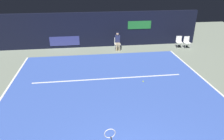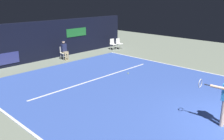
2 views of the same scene
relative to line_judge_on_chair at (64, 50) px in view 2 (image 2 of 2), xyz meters
name	(u,v)px [view 2 (image 2 of 2)]	position (x,y,z in m)	size (l,w,h in m)	color
ground_plane	(128,89)	(-1.21, -6.68, -0.69)	(30.46, 30.46, 0.00)	gray
court_surface	(128,89)	(-1.21, -6.68, -0.68)	(10.17, 11.76, 0.01)	#3856B2
line_sideline_left	(181,67)	(3.82, -6.68, -0.67)	(0.10, 11.76, 0.01)	white
line_sideline_right	(27,129)	(-6.25, -6.68, -0.67)	(0.10, 11.76, 0.01)	white
line_service	(98,79)	(-1.21, -4.62, -0.67)	(7.93, 0.10, 0.01)	white
back_wall	(39,41)	(-1.22, 1.10, 0.61)	(15.21, 0.33, 2.60)	black
line_judge_on_chair	(64,50)	(0.00, 0.00, 0.00)	(0.45, 0.54, 1.32)	white
courtside_chair_near	(113,43)	(4.71, -0.08, -0.18)	(0.48, 0.46, 0.88)	white
courtside_chair_far	(119,43)	(5.25, -0.25, -0.18)	(0.45, 0.43, 0.88)	white
tennis_ball	(128,73)	(0.53, -5.23, -0.64)	(0.07, 0.07, 0.07)	#CCE033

